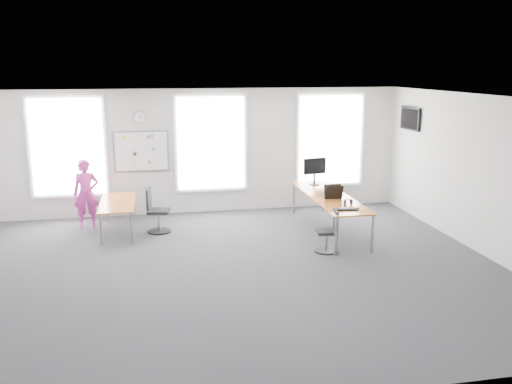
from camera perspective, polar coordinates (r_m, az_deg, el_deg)
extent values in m
plane|color=#242429|center=(9.68, -3.71, -8.17)|extent=(10.00, 10.00, 0.00)
plane|color=white|center=(9.04, -4.00, 9.85)|extent=(10.00, 10.00, 0.00)
plane|color=silver|center=(13.15, -6.07, 4.25)|extent=(10.00, 0.00, 10.00)
plane|color=silver|center=(5.46, 1.54, -8.50)|extent=(10.00, 0.00, 10.00)
plane|color=silver|center=(11.03, 22.89, 1.57)|extent=(0.00, 10.00, 10.00)
cube|color=silver|center=(13.18, -19.21, 4.50)|extent=(1.60, 0.06, 2.20)
cube|color=silver|center=(13.12, -4.77, 5.14)|extent=(1.60, 0.06, 2.20)
cube|color=silver|center=(13.77, 7.79, 5.45)|extent=(1.60, 0.06, 2.20)
cube|color=#C38025|center=(11.80, 7.69, -0.47)|extent=(0.85, 3.20, 0.03)
cylinder|color=gray|center=(10.38, 8.41, -4.61)|extent=(0.05, 0.05, 0.75)
cylinder|color=gray|center=(10.64, 12.15, -4.33)|extent=(0.05, 0.05, 0.75)
cylinder|color=gray|center=(13.22, 4.01, -0.64)|extent=(0.05, 0.05, 0.75)
cylinder|color=gray|center=(13.42, 7.03, -0.50)|extent=(0.05, 0.05, 0.75)
cube|color=#C38025|center=(12.01, -14.36, -1.07)|extent=(0.73, 1.83, 0.03)
cylinder|color=gray|center=(11.30, -16.04, -3.81)|extent=(0.05, 0.05, 0.64)
cylinder|color=gray|center=(11.26, -12.94, -3.69)|extent=(0.05, 0.05, 0.64)
cylinder|color=gray|center=(12.94, -15.43, -1.64)|extent=(0.05, 0.05, 0.64)
cylinder|color=gray|center=(12.90, -12.73, -1.53)|extent=(0.05, 0.05, 0.64)
cylinder|color=black|center=(10.66, 7.38, -6.15)|extent=(0.44, 0.44, 0.03)
cylinder|color=gray|center=(10.60, 7.41, -5.17)|extent=(0.05, 0.05, 0.36)
cube|color=black|center=(10.54, 7.44, -4.16)|extent=(0.43, 0.43, 0.06)
cube|color=black|center=(10.50, 8.40, -2.90)|extent=(0.10, 0.36, 0.38)
cylinder|color=black|center=(11.97, -10.13, -4.07)|extent=(0.51, 0.51, 0.03)
cylinder|color=gray|center=(11.91, -10.17, -3.05)|extent=(0.06, 0.06, 0.41)
cube|color=black|center=(11.85, -10.21, -1.99)|extent=(0.51, 0.51, 0.07)
cube|color=black|center=(11.82, -11.21, -0.70)|extent=(0.12, 0.42, 0.44)
imported|color=#D3349B|center=(12.56, -17.44, -0.15)|extent=(0.57, 0.39, 1.52)
cube|color=white|center=(13.07, -11.98, 4.21)|extent=(1.20, 0.03, 0.90)
cylinder|color=gray|center=(12.98, -12.15, 7.70)|extent=(0.30, 0.04, 0.30)
cube|color=black|center=(13.46, 15.94, 7.46)|extent=(0.06, 0.90, 0.55)
cube|color=black|center=(10.69, 9.37, -1.80)|extent=(0.50, 0.28, 0.02)
ellipsoid|color=black|center=(10.76, 10.64, -1.69)|extent=(0.11, 0.14, 0.05)
cylinder|color=black|center=(11.00, 9.38, -1.41)|extent=(0.07, 0.07, 0.01)
cylinder|color=black|center=(11.12, 9.35, -1.05)|extent=(0.04, 0.09, 0.09)
cylinder|color=black|center=(11.16, 10.00, -1.02)|extent=(0.04, 0.09, 0.09)
cylinder|color=gold|center=(11.12, 9.35, -1.05)|extent=(0.01, 0.09, 0.09)
cube|color=black|center=(11.13, 9.69, -0.80)|extent=(0.15, 0.02, 0.01)
cube|color=black|center=(11.53, 8.08, 0.07)|extent=(0.38, 0.09, 0.31)
cube|color=orange|center=(11.45, 8.22, -0.08)|extent=(0.35, 0.11, 0.28)
cube|color=black|center=(11.43, 8.25, -0.04)|extent=(0.38, 0.11, 0.30)
cube|color=beige|center=(11.84, 7.03, -0.05)|extent=(0.38, 0.33, 0.11)
cylinder|color=black|center=(12.86, 6.14, 0.83)|extent=(0.23, 0.23, 0.02)
cylinder|color=black|center=(12.84, 6.15, 1.35)|extent=(0.05, 0.05, 0.23)
cube|color=black|center=(12.76, 6.21, 2.74)|extent=(0.57, 0.16, 0.38)
cube|color=black|center=(12.74, 6.23, 2.72)|extent=(0.52, 0.12, 0.34)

